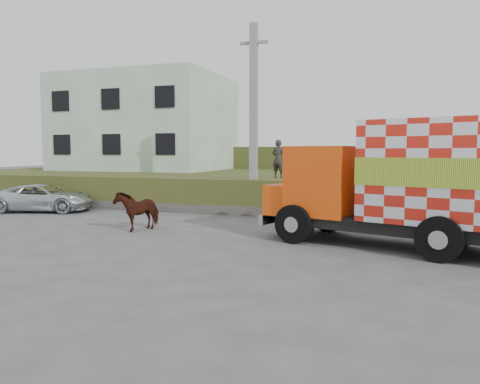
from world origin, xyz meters
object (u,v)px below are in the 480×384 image
at_px(cow, 138,210).
at_px(cargo_truck, 419,184).
at_px(utility_pole, 254,119).
at_px(suv, 44,198).
at_px(pedestrian, 278,159).

bearing_deg(cow, cargo_truck, 13.80).
xyz_separation_m(cargo_truck, cow, (-9.01, 0.36, -1.13)).
bearing_deg(cargo_truck, cow, -165.32).
distance_m(utility_pole, cow, 6.60).
distance_m(suv, pedestrian, 10.71).
distance_m(cargo_truck, suv, 16.01).
relative_size(cow, suv, 0.37).
xyz_separation_m(utility_pole, cow, (-2.61, -5.02, -3.39)).
xyz_separation_m(utility_pole, suv, (-9.22, -2.10, -3.47)).
bearing_deg(pedestrian, utility_pole, 76.65).
relative_size(suv, pedestrian, 2.55).
distance_m(utility_pole, suv, 10.07).
bearing_deg(cargo_truck, pedestrian, 146.32).
height_order(utility_pole, suv, utility_pole).
height_order(cargo_truck, cow, cargo_truck).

